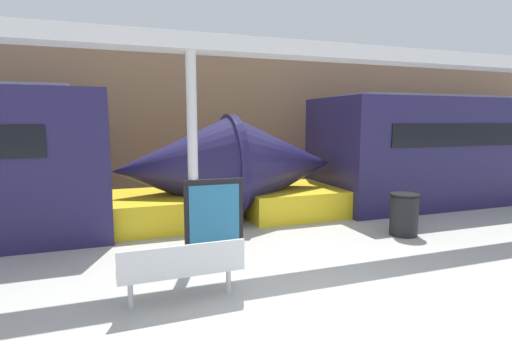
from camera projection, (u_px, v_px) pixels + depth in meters
name	position (u px, v px, depth m)	size (l,w,h in m)	color
ground_plane	(324.00, 312.00, 5.17)	(60.00, 60.00, 0.00)	#B2AFA8
station_wall	(191.00, 120.00, 13.23)	(56.00, 0.20, 5.00)	#937051
train_left	(459.00, 152.00, 12.56)	(15.02, 2.93, 3.20)	#231E4C
bench_near	(182.00, 267.00, 5.39)	(1.70, 0.48, 0.84)	silver
trash_bin	(404.00, 214.00, 8.62)	(0.62, 0.62, 0.91)	black
poster_board	(214.00, 217.00, 7.30)	(1.09, 0.07, 1.42)	black
support_column_near	(193.00, 157.00, 7.10)	(0.18, 0.18, 3.64)	silver
canopy_beam	(190.00, 43.00, 6.84)	(28.00, 0.60, 0.28)	silver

